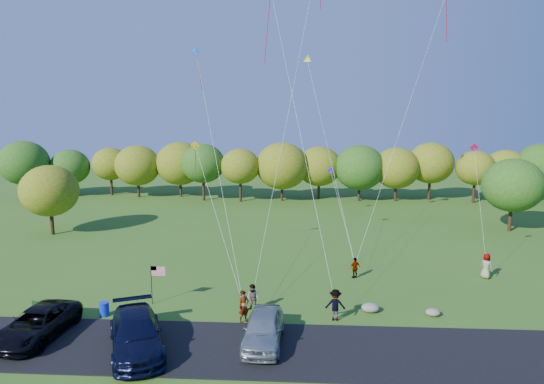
{
  "coord_description": "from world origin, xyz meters",
  "views": [
    {
      "loc": [
        2.5,
        -27.46,
        12.52
      ],
      "look_at": [
        0.58,
        6.0,
        6.63
      ],
      "focal_mm": 32.0,
      "sensor_mm": 36.0,
      "label": 1
    }
  ],
  "objects_px": {
    "minivan_navy": "(136,334)",
    "trash_barrel": "(104,309)",
    "flyer_c": "(335,305)",
    "flyer_d": "(355,268)",
    "flyer_e": "(486,266)",
    "flyer_b": "(253,298)",
    "minivan_silver": "(263,329)",
    "minivan_dark": "(37,324)",
    "park_bench": "(44,309)",
    "flyer_a": "(244,307)"
  },
  "relations": [
    {
      "from": "flyer_b",
      "to": "park_bench",
      "type": "xyz_separation_m",
      "value": [
        -12.5,
        -1.6,
        -0.35
      ]
    },
    {
      "from": "flyer_b",
      "to": "flyer_e",
      "type": "bearing_deg",
      "value": 52.97
    },
    {
      "from": "flyer_b",
      "to": "flyer_c",
      "type": "xyz_separation_m",
      "value": [
        5.01,
        -0.98,
        0.09
      ]
    },
    {
      "from": "minivan_dark",
      "to": "trash_barrel",
      "type": "xyz_separation_m",
      "value": [
        2.49,
        3.07,
        -0.42
      ]
    },
    {
      "from": "flyer_a",
      "to": "flyer_b",
      "type": "height_order",
      "value": "flyer_a"
    },
    {
      "from": "flyer_b",
      "to": "flyer_e",
      "type": "relative_size",
      "value": 0.91
    },
    {
      "from": "minivan_silver",
      "to": "flyer_d",
      "type": "bearing_deg",
      "value": 62.56
    },
    {
      "from": "flyer_d",
      "to": "trash_barrel",
      "type": "relative_size",
      "value": 1.81
    },
    {
      "from": "minivan_navy",
      "to": "minivan_dark",
      "type": "bearing_deg",
      "value": 147.35
    },
    {
      "from": "minivan_silver",
      "to": "trash_barrel",
      "type": "xyz_separation_m",
      "value": [
        -9.92,
        3.07,
        -0.48
      ]
    },
    {
      "from": "flyer_e",
      "to": "flyer_b",
      "type": "bearing_deg",
      "value": 74.4
    },
    {
      "from": "flyer_a",
      "to": "trash_barrel",
      "type": "relative_size",
      "value": 2.27
    },
    {
      "from": "minivan_dark",
      "to": "trash_barrel",
      "type": "bearing_deg",
      "value": 55.28
    },
    {
      "from": "flyer_c",
      "to": "trash_barrel",
      "type": "xyz_separation_m",
      "value": [
        -13.95,
        -0.22,
        -0.52
      ]
    },
    {
      "from": "flyer_a",
      "to": "flyer_c",
      "type": "relative_size",
      "value": 1.02
    },
    {
      "from": "minivan_dark",
      "to": "flyer_e",
      "type": "distance_m",
      "value": 30.19
    },
    {
      "from": "minivan_silver",
      "to": "flyer_b",
      "type": "distance_m",
      "value": 4.38
    },
    {
      "from": "minivan_navy",
      "to": "flyer_e",
      "type": "bearing_deg",
      "value": 6.55
    },
    {
      "from": "park_bench",
      "to": "minivan_silver",
      "type": "bearing_deg",
      "value": 8.17
    },
    {
      "from": "flyer_e",
      "to": "flyer_a",
      "type": "bearing_deg",
      "value": 78.44
    },
    {
      "from": "minivan_navy",
      "to": "flyer_d",
      "type": "height_order",
      "value": "minivan_navy"
    },
    {
      "from": "flyer_c",
      "to": "flyer_e",
      "type": "xyz_separation_m",
      "value": [
        11.64,
        7.81,
        -0.01
      ]
    },
    {
      "from": "flyer_a",
      "to": "park_bench",
      "type": "bearing_deg",
      "value": 139.9
    },
    {
      "from": "minivan_navy",
      "to": "flyer_c",
      "type": "relative_size",
      "value": 3.3
    },
    {
      "from": "minivan_navy",
      "to": "flyer_c",
      "type": "height_order",
      "value": "flyer_c"
    },
    {
      "from": "flyer_e",
      "to": "minivan_dark",
      "type": "bearing_deg",
      "value": 73.66
    },
    {
      "from": "park_bench",
      "to": "trash_barrel",
      "type": "bearing_deg",
      "value": 25.81
    },
    {
      "from": "minivan_navy",
      "to": "minivan_silver",
      "type": "xyz_separation_m",
      "value": [
        6.52,
        1.08,
        -0.06
      ]
    },
    {
      "from": "minivan_silver",
      "to": "flyer_d",
      "type": "distance_m",
      "value": 12.21
    },
    {
      "from": "flyer_a",
      "to": "trash_barrel",
      "type": "height_order",
      "value": "flyer_a"
    },
    {
      "from": "minivan_dark",
      "to": "flyer_d",
      "type": "xyz_separation_m",
      "value": [
        18.42,
        10.63,
        -0.07
      ]
    },
    {
      "from": "minivan_navy",
      "to": "trash_barrel",
      "type": "relative_size",
      "value": 7.32
    },
    {
      "from": "minivan_dark",
      "to": "flyer_b",
      "type": "xyz_separation_m",
      "value": [
        11.43,
        4.27,
        0.01
      ]
    },
    {
      "from": "flyer_c",
      "to": "minivan_navy",
      "type": "bearing_deg",
      "value": 26.23
    },
    {
      "from": "minivan_dark",
      "to": "park_bench",
      "type": "xyz_separation_m",
      "value": [
        -1.08,
        2.66,
        -0.34
      ]
    },
    {
      "from": "minivan_navy",
      "to": "trash_barrel",
      "type": "bearing_deg",
      "value": 107.11
    },
    {
      "from": "flyer_e",
      "to": "minivan_silver",
      "type": "bearing_deg",
      "value": 87.4
    },
    {
      "from": "minivan_dark",
      "to": "flyer_a",
      "type": "distance_m",
      "value": 11.36
    },
    {
      "from": "flyer_e",
      "to": "flyer_c",
      "type": "bearing_deg",
      "value": 85.96
    },
    {
      "from": "minivan_navy",
      "to": "park_bench",
      "type": "bearing_deg",
      "value": 129.5
    },
    {
      "from": "flyer_d",
      "to": "park_bench",
      "type": "relative_size",
      "value": 0.93
    },
    {
      "from": "minivan_dark",
      "to": "flyer_e",
      "type": "relative_size",
      "value": 3.0
    },
    {
      "from": "flyer_d",
      "to": "flyer_e",
      "type": "bearing_deg",
      "value": 153.18
    },
    {
      "from": "flyer_c",
      "to": "park_bench",
      "type": "xyz_separation_m",
      "value": [
        -17.51,
        -0.62,
        -0.44
      ]
    },
    {
      "from": "flyer_c",
      "to": "flyer_e",
      "type": "distance_m",
      "value": 14.02
    },
    {
      "from": "flyer_c",
      "to": "flyer_b",
      "type": "bearing_deg",
      "value": -7.34
    },
    {
      "from": "flyer_c",
      "to": "minivan_dark",
      "type": "bearing_deg",
      "value": 15.04
    },
    {
      "from": "flyer_b",
      "to": "minivan_silver",
      "type": "bearing_deg",
      "value": -46.44
    },
    {
      "from": "minivan_navy",
      "to": "flyer_d",
      "type": "xyz_separation_m",
      "value": [
        12.53,
        11.71,
        -0.19
      ]
    },
    {
      "from": "flyer_e",
      "to": "park_bench",
      "type": "height_order",
      "value": "flyer_e"
    }
  ]
}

